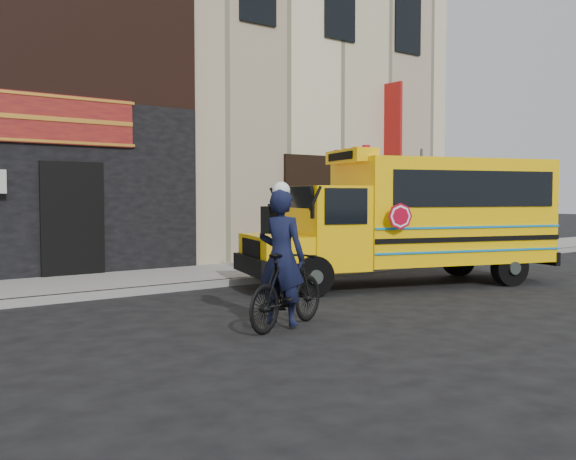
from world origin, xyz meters
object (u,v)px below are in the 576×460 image
at_px(sign_pole, 421,201).
at_px(cyclist, 281,261).
at_px(bicycle, 287,290).
at_px(school_bus, 416,216).

relative_size(sign_pole, cyclist, 1.64).
height_order(sign_pole, bicycle, sign_pole).
bearing_deg(sign_pole, cyclist, -151.43).
distance_m(sign_pole, bicycle, 9.44).
bearing_deg(bicycle, sign_pole, -80.25).
distance_m(school_bus, bicycle, 5.62).
bearing_deg(cyclist, school_bus, -97.14).
distance_m(sign_pole, cyclist, 9.44).
bearing_deg(bicycle, cyclist, 39.76).
distance_m(bicycle, cyclist, 0.44).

